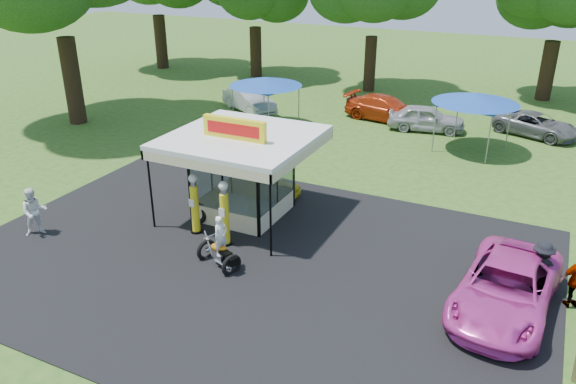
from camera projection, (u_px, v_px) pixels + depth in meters
name	position (u px, v px, depth m)	size (l,w,h in m)	color
ground	(221.00, 288.00, 17.97)	(120.00, 120.00, 0.00)	#2A581B
asphalt_apron	(251.00, 259.00, 19.61)	(20.00, 14.00, 0.04)	black
gas_station_kiosk	(243.00, 174.00, 22.15)	(5.40, 5.40, 4.18)	white
gas_pump_left	(195.00, 205.00, 20.94)	(0.45, 0.45, 2.40)	black
gas_pump_right	(225.00, 215.00, 20.06)	(0.47, 0.47, 2.52)	black
motorcycle	(220.00, 247.00, 18.82)	(1.77, 1.29, 2.00)	black
spare_tires	(199.00, 213.00, 22.10)	(0.95, 0.61, 0.80)	black
kiosk_car	(269.00, 184.00, 24.50)	(1.13, 2.82, 0.96)	yellow
pink_sedan	(506.00, 288.00, 16.60)	(2.57, 5.58, 1.55)	#D439A3
spectator_west	(34.00, 212.00, 20.91)	(0.92, 0.71, 1.89)	white
spectator_east_a	(541.00, 269.00, 17.28)	(1.20, 0.69, 1.85)	black
bg_car_a	(249.00, 100.00, 36.64)	(1.59, 4.55, 1.50)	silver
bg_car_b	(385.00, 108.00, 34.74)	(2.10, 5.16, 1.50)	#B5300D
bg_car_c	(426.00, 118.00, 32.80)	(1.76, 4.38, 1.49)	#A8A6AB
bg_car_d	(536.00, 125.00, 31.93)	(2.16, 4.69, 1.30)	#5F6062
tent_west	(266.00, 82.00, 32.74)	(4.28, 4.28, 2.99)	gray
tent_east	(476.00, 99.00, 28.81)	(4.43, 4.43, 3.10)	gray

